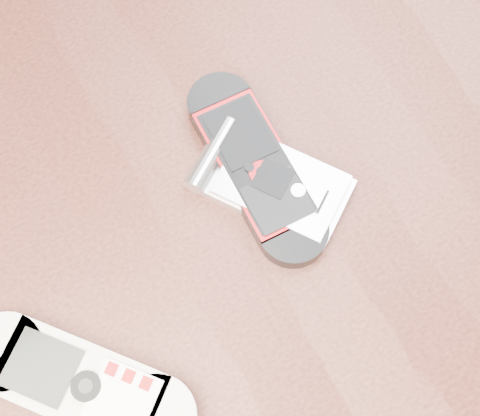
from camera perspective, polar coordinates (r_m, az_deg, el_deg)
name	(u,v)px	position (r m, az deg, el deg)	size (l,w,h in m)	color
ground	(238,360)	(1.23, -0.21, -12.87)	(4.00, 4.00, 0.00)	#472B19
table	(235,257)	(0.59, -0.42, -4.19)	(1.20, 0.80, 0.75)	black
nokia_white	(80,384)	(0.47, -13.46, -14.40)	(0.05, 0.16, 0.02)	silver
nokia_black_red	(255,166)	(0.50, 1.32, 3.63)	(0.05, 0.17, 0.02)	black
motorola_razr	(276,185)	(0.49, 3.13, 2.01)	(0.06, 0.12, 0.02)	silver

